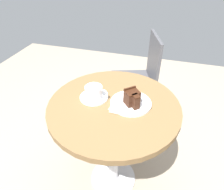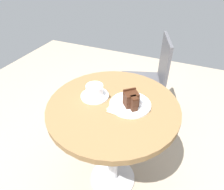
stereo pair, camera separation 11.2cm
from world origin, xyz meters
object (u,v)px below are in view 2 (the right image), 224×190
Objects in this scene: napkin at (123,107)px; cafe_chair at (152,76)px; cake_plate at (130,104)px; cake_slice at (131,100)px; teaspoon at (103,95)px; saucer at (95,96)px; fork at (143,104)px; coffee_cup at (95,90)px.

cafe_chair is at bearing 90.33° from napkin.
cake_slice is at bearing -56.97° from cake_plate.
teaspoon is 0.32× the size of cake_plate.
cafe_chair reaches higher than saucer.
saucer is 2.26× the size of teaspoon.
cafe_chair is (-0.10, 0.71, -0.24)m from fork.
fork is 0.75m from cafe_chair.
cake_slice reaches higher than teaspoon.
coffee_cup is 0.59× the size of cake_plate.
cake_plate is 0.05m from napkin.
cafe_chair is at bearing 75.99° from coffee_cup.
teaspoon is 0.19m from cake_slice.
cafe_chair is at bearing 92.65° from cake_plate.
saucer is 0.22m from cake_plate.
coffee_cup reaches higher than teaspoon.
cake_plate is (0.17, -0.01, -0.01)m from teaspoon.
coffee_cup reaches higher than cake_plate.
fork reaches higher than saucer.
cafe_chair is (-0.04, 0.74, -0.28)m from cake_slice.
teaspoon is 0.08× the size of cafe_chair.
saucer is 0.72× the size of cake_plate.
coffee_cup is 1.31× the size of cake_slice.
cake_slice is 0.63× the size of napkin.
cake_slice is 0.79m from cafe_chair.
teaspoon is at bearing -29.41° from cafe_chair.
cake_plate is (0.22, 0.00, 0.00)m from saucer.
teaspoon is 0.59× the size of fork.
cake_plate is 0.07m from fork.
napkin is 0.19× the size of cafe_chair.
cafe_chair is at bearing 93.32° from cake_slice.
cake_plate is 0.76m from cafe_chair.
napkin is at bearing 26.34° from teaspoon.
cake_slice is 0.08m from fork.
fork is (0.06, 0.03, -0.04)m from cake_slice.
cafe_chair reaches higher than fork.
teaspoon reaches higher than cake_plate.
coffee_cup is 0.80m from cafe_chair.
teaspoon is 0.76m from cafe_chair.
coffee_cup reaches higher than saucer.
coffee_cup is 0.19m from napkin.
cafe_chair is (0.18, 0.73, -0.27)m from coffee_cup.
cake_slice reaches higher than saucer.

